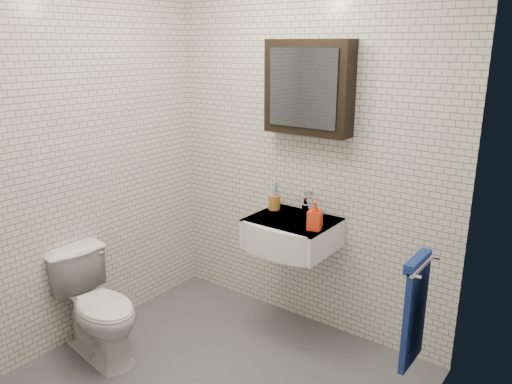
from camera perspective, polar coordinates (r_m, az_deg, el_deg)
ground at (r=3.22m, az=-4.95°, el=-21.07°), size 2.20×2.00×0.01m
room_shell at (r=2.60m, az=-5.74°, el=5.35°), size 2.22×2.02×2.51m
washbasin at (r=3.33m, az=3.80°, el=-4.80°), size 0.55×0.50×0.20m
faucet at (r=3.44m, az=5.64°, el=-1.32°), size 0.06×0.20×0.15m
mirror_cabinet at (r=3.28m, az=6.00°, el=11.78°), size 0.60×0.15×0.60m
towel_rail at (r=2.64m, az=17.74°, el=-12.38°), size 0.09×0.30×0.58m
toothbrush_cup at (r=3.50m, az=2.09°, el=-1.10°), size 0.08×0.08×0.23m
soap_bottle at (r=3.13m, az=6.75°, el=-2.68°), size 0.10×0.10×0.19m
toilet at (r=3.44m, az=-17.59°, el=-12.36°), size 0.73×0.48×0.70m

